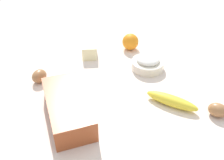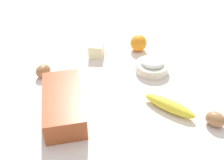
{
  "view_description": "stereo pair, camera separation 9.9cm",
  "coord_description": "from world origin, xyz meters",
  "px_view_note": "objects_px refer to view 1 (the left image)",
  "views": [
    {
      "loc": [
        -0.72,
        0.33,
        0.63
      ],
      "look_at": [
        0.0,
        0.0,
        0.04
      ],
      "focal_mm": 41.71,
      "sensor_mm": 36.0,
      "label": 1
    },
    {
      "loc": [
        -0.76,
        0.23,
        0.63
      ],
      "look_at": [
        0.0,
        0.0,
        0.04
      ],
      "focal_mm": 41.71,
      "sensor_mm": 36.0,
      "label": 2
    }
  ],
  "objects_px": {
    "loaf_pan": "(68,107)",
    "banana": "(172,101)",
    "orange_fruit": "(130,42)",
    "egg_near_butter": "(218,110)",
    "egg_beside_bowl": "(39,76)",
    "flour_bowl": "(148,63)",
    "butter_block": "(90,50)"
  },
  "relations": [
    {
      "from": "banana",
      "to": "orange_fruit",
      "type": "bearing_deg",
      "value": -7.08
    },
    {
      "from": "orange_fruit",
      "to": "egg_beside_bowl",
      "type": "height_order",
      "value": "orange_fruit"
    },
    {
      "from": "flour_bowl",
      "to": "egg_beside_bowl",
      "type": "xyz_separation_m",
      "value": [
        0.1,
        0.44,
        -0.0
      ]
    },
    {
      "from": "loaf_pan",
      "to": "flour_bowl",
      "type": "bearing_deg",
      "value": -64.92
    },
    {
      "from": "banana",
      "to": "egg_near_butter",
      "type": "bearing_deg",
      "value": -134.0
    },
    {
      "from": "flour_bowl",
      "to": "orange_fruit",
      "type": "height_order",
      "value": "orange_fruit"
    },
    {
      "from": "loaf_pan",
      "to": "orange_fruit",
      "type": "relative_size",
      "value": 3.76
    },
    {
      "from": "flour_bowl",
      "to": "egg_near_butter",
      "type": "xyz_separation_m",
      "value": [
        -0.35,
        -0.07,
        -0.0
      ]
    },
    {
      "from": "orange_fruit",
      "to": "egg_beside_bowl",
      "type": "distance_m",
      "value": 0.46
    },
    {
      "from": "orange_fruit",
      "to": "loaf_pan",
      "type": "bearing_deg",
      "value": 128.47
    },
    {
      "from": "loaf_pan",
      "to": "flour_bowl",
      "type": "height_order",
      "value": "loaf_pan"
    },
    {
      "from": "orange_fruit",
      "to": "egg_near_butter",
      "type": "xyz_separation_m",
      "value": [
        -0.53,
        -0.06,
        -0.01
      ]
    },
    {
      "from": "flour_bowl",
      "to": "butter_block",
      "type": "distance_m",
      "value": 0.28
    },
    {
      "from": "banana",
      "to": "egg_beside_bowl",
      "type": "height_order",
      "value": "egg_beside_bowl"
    },
    {
      "from": "egg_beside_bowl",
      "to": "banana",
      "type": "bearing_deg",
      "value": -130.13
    },
    {
      "from": "egg_near_butter",
      "to": "egg_beside_bowl",
      "type": "bearing_deg",
      "value": 48.99
    },
    {
      "from": "egg_near_butter",
      "to": "flour_bowl",
      "type": "bearing_deg",
      "value": 11.32
    },
    {
      "from": "egg_near_butter",
      "to": "orange_fruit",
      "type": "bearing_deg",
      "value": 6.42
    },
    {
      "from": "banana",
      "to": "egg_near_butter",
      "type": "xyz_separation_m",
      "value": [
        -0.11,
        -0.11,
        0.0
      ]
    },
    {
      "from": "flour_bowl",
      "to": "orange_fruit",
      "type": "bearing_deg",
      "value": -3.22
    },
    {
      "from": "loaf_pan",
      "to": "flour_bowl",
      "type": "relative_size",
      "value": 2.1
    },
    {
      "from": "orange_fruit",
      "to": "butter_block",
      "type": "height_order",
      "value": "orange_fruit"
    },
    {
      "from": "loaf_pan",
      "to": "banana",
      "type": "bearing_deg",
      "value": -100.17
    },
    {
      "from": "egg_beside_bowl",
      "to": "loaf_pan",
      "type": "bearing_deg",
      "value": -168.72
    },
    {
      "from": "orange_fruit",
      "to": "egg_beside_bowl",
      "type": "bearing_deg",
      "value": 100.24
    },
    {
      "from": "flour_bowl",
      "to": "banana",
      "type": "relative_size",
      "value": 0.73
    },
    {
      "from": "loaf_pan",
      "to": "egg_beside_bowl",
      "type": "bearing_deg",
      "value": 16.61
    },
    {
      "from": "butter_block",
      "to": "egg_near_butter",
      "type": "distance_m",
      "value": 0.6
    },
    {
      "from": "butter_block",
      "to": "egg_beside_bowl",
      "type": "bearing_deg",
      "value": 112.07
    },
    {
      "from": "butter_block",
      "to": "banana",
      "type": "bearing_deg",
      "value": -161.38
    },
    {
      "from": "loaf_pan",
      "to": "banana",
      "type": "relative_size",
      "value": 1.53
    },
    {
      "from": "butter_block",
      "to": "egg_near_butter",
      "type": "height_order",
      "value": "butter_block"
    }
  ]
}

